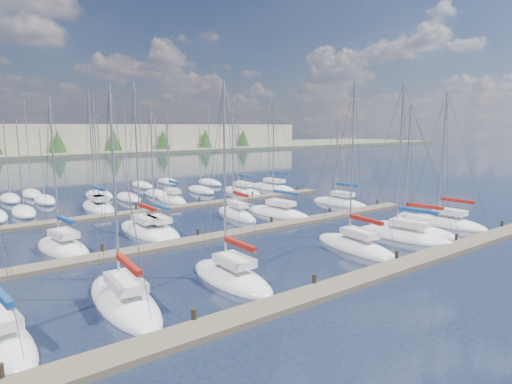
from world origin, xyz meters
TOP-DOWN VIEW (x-y plane):
  - ground at (0.00, 60.00)m, footprint 400.00×400.00m
  - dock_near at (0.00, 2.01)m, footprint 44.00×1.93m
  - dock_mid at (0.00, 16.01)m, footprint 44.00×1.93m
  - dock_far at (0.00, 30.01)m, footprint 44.00×1.93m
  - sailboat_k at (3.72, 22.50)m, footprint 3.15×8.06m
  - sailboat_h at (-14.01, 20.20)m, footprint 3.79×7.59m
  - sailboat_l at (7.80, 20.48)m, footprint 4.02×9.04m
  - sailboat_d at (4.33, 6.84)m, footprint 3.42×8.50m
  - sailboat_c at (-7.17, 6.95)m, footprint 2.92×7.69m
  - sailboat_e at (10.24, 6.53)m, footprint 4.09×9.02m
  - sailboat_p at (2.25, 34.95)m, footprint 2.26×6.75m
  - sailboat_n at (-6.91, 35.65)m, footprint 2.66×8.06m
  - sailboat_r at (19.11, 35.54)m, footprint 3.71×9.77m
  - sailboat_j at (-5.97, 20.70)m, footprint 2.61×7.39m
  - sailboat_q at (13.19, 35.15)m, footprint 3.04×8.57m
  - sailboat_i at (-7.00, 21.48)m, footprint 2.63×8.58m
  - sailboat_g at (17.73, 7.08)m, footprint 3.33×8.18m
  - sailboat_f at (12.49, 7.31)m, footprint 3.74×8.63m
  - sailboat_b at (-13.78, 7.42)m, footprint 3.28×9.11m
  - sailboat_m at (17.61, 20.56)m, footprint 3.34×8.07m
  - sailboat_a at (-19.66, 6.43)m, footprint 3.16×7.62m
  - sailboat_o at (-6.69, 34.93)m, footprint 3.25×7.57m
  - distant_boats at (-4.34, 43.76)m, footprint 36.93×20.75m

SIDE VIEW (x-z plane):
  - ground at x=0.00m, z-range 0.00..0.00m
  - dock_near at x=0.00m, z-range -0.40..0.70m
  - dock_mid at x=0.00m, z-range -0.40..0.70m
  - dock_far at x=0.00m, z-range -0.40..0.70m
  - sailboat_q at x=13.19m, z-range -6.02..6.36m
  - sailboat_b at x=-13.78m, z-range -6.00..6.34m
  - sailboat_l at x=7.80m, z-range -6.41..6.76m
  - sailboat_m at x=17.61m, z-range -5.38..5.73m
  - sailboat_h at x=-14.01m, z-range -6.01..6.37m
  - sailboat_c at x=-7.17m, z-range -6.27..6.63m
  - sailboat_g at x=17.73m, z-range -6.53..6.89m
  - sailboat_f at x=12.49m, z-range -5.85..6.21m
  - sailboat_e at x=10.24m, z-range -6.70..7.06m
  - sailboat_a at x=-19.66m, z-range -5.25..5.61m
  - sailboat_j at x=-5.97m, z-range -6.10..6.47m
  - sailboat_d at x=4.33m, z-range -6.59..6.96m
  - sailboat_r at x=19.11m, z-range -7.50..7.87m
  - sailboat_p at x=2.25m, z-range -5.69..6.07m
  - sailboat_k at x=3.72m, z-range -5.87..6.25m
  - sailboat_o at x=-6.69m, z-range -6.77..7.15m
  - sailboat_i at x=-7.00m, z-range -6.77..7.15m
  - sailboat_n at x=-6.91m, z-range -7.01..7.41m
  - distant_boats at x=-4.34m, z-range -6.36..6.94m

